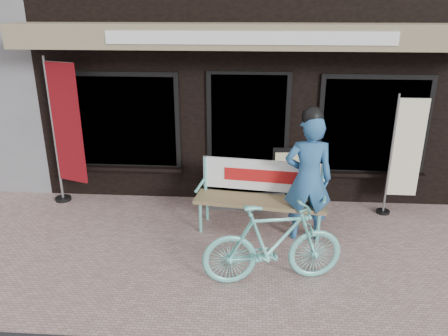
# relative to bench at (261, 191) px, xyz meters

# --- Properties ---
(ground) EXTENTS (70.00, 70.00, 0.00)m
(ground) POSITION_rel_bench_xyz_m (-0.23, -0.97, -0.61)
(ground) COLOR tan
(ground) RESTS_ON ground
(storefront) EXTENTS (7.00, 6.77, 6.00)m
(storefront) POSITION_rel_bench_xyz_m (-0.23, 3.99, 2.38)
(storefront) COLOR black
(storefront) RESTS_ON ground
(bench) EXTENTS (1.96, 0.73, 1.04)m
(bench) POSITION_rel_bench_xyz_m (0.00, 0.00, 0.00)
(bench) COLOR #6CD3C7
(bench) RESTS_ON ground
(person) EXTENTS (0.67, 0.44, 1.93)m
(person) POSITION_rel_bench_xyz_m (0.64, -0.25, 0.34)
(person) COLOR #2B5E95
(person) RESTS_ON ground
(bicycle) EXTENTS (1.76, 0.80, 1.02)m
(bicycle) POSITION_rel_bench_xyz_m (0.13, -1.36, -0.10)
(bicycle) COLOR #6CD3C7
(bicycle) RESTS_ON ground
(nobori_red) EXTENTS (0.72, 0.38, 2.44)m
(nobori_red) POSITION_rel_bench_xyz_m (-3.16, 0.66, 0.65)
(nobori_red) COLOR gray
(nobori_red) RESTS_ON ground
(nobori_cream) EXTENTS (0.57, 0.21, 1.95)m
(nobori_cream) POSITION_rel_bench_xyz_m (2.19, 0.63, 0.40)
(nobori_cream) COLOR gray
(nobori_cream) RESTS_ON ground
(menu_stand) EXTENTS (0.49, 0.14, 0.97)m
(menu_stand) POSITION_rel_bench_xyz_m (0.43, 1.01, -0.11)
(menu_stand) COLOR black
(menu_stand) RESTS_ON ground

